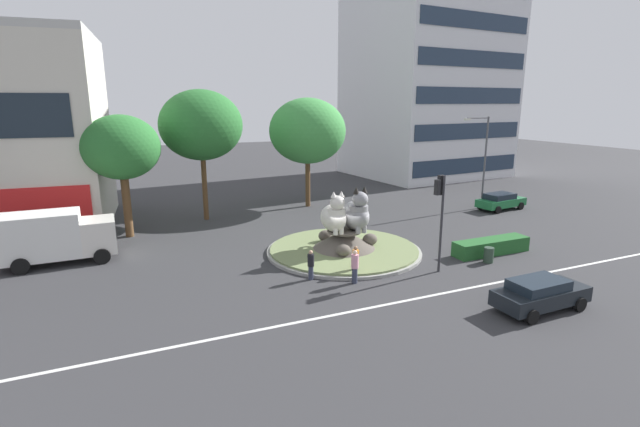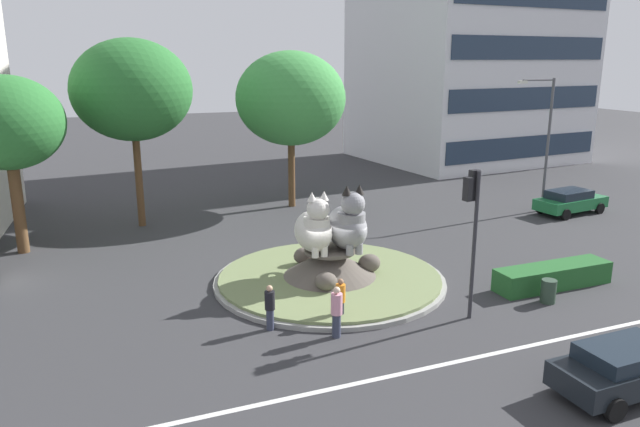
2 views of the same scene
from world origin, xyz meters
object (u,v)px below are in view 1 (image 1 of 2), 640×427
at_px(broadleaf_tree_behind_island, 307,131).
at_px(office_tower, 428,63).
at_px(cat_statue_grey, 356,214).
at_px(third_tree_left, 201,125).
at_px(streetlight_arm, 483,156).
at_px(pedestrian_pink_shirt, 355,266).
at_px(pedestrian_orange_shirt, 356,260).
at_px(litter_bin, 489,255).
at_px(traffic_light_mast, 440,202).
at_px(second_tree_near_tower, 121,148).
at_px(pedestrian_black_shirt, 311,264).
at_px(hatchback_near_shophouse, 501,201).
at_px(cat_statue_white, 334,216).
at_px(delivery_box_truck, 55,236).
at_px(sedan_on_far_lane, 540,293).

bearing_deg(broadleaf_tree_behind_island, office_tower, 29.35).
distance_m(cat_statue_grey, third_tree_left, 14.70).
xyz_separation_m(streetlight_arm, pedestrian_pink_shirt, (-17.99, -10.89, -3.61)).
bearing_deg(pedestrian_orange_shirt, litter_bin, -111.67).
height_order(traffic_light_mast, pedestrian_pink_shirt, traffic_light_mast).
relative_size(pedestrian_orange_shirt, litter_bin, 1.76).
height_order(second_tree_near_tower, streetlight_arm, second_tree_near_tower).
distance_m(second_tree_near_tower, pedestrian_pink_shirt, 17.88).
bearing_deg(pedestrian_black_shirt, pedestrian_orange_shirt, 12.70).
bearing_deg(office_tower, pedestrian_black_shirt, -139.54).
xyz_separation_m(pedestrian_orange_shirt, pedestrian_black_shirt, (-2.47, 0.28, 0.01)).
distance_m(cat_statue_grey, hatchback_near_shophouse, 17.70).
distance_m(pedestrian_orange_shirt, pedestrian_black_shirt, 2.49).
height_order(cat_statue_grey, broadleaf_tree_behind_island, broadleaf_tree_behind_island).
relative_size(pedestrian_pink_shirt, litter_bin, 1.96).
bearing_deg(litter_bin, cat_statue_grey, 141.95).
relative_size(cat_statue_grey, third_tree_left, 0.28).
relative_size(cat_statue_white, second_tree_near_tower, 0.32).
height_order(cat_statue_white, delivery_box_truck, cat_statue_white).
bearing_deg(litter_bin, pedestrian_orange_shirt, 170.00).
xyz_separation_m(pedestrian_pink_shirt, hatchback_near_shophouse, (19.25, 9.70, -0.16)).
height_order(second_tree_near_tower, third_tree_left, third_tree_left).
relative_size(third_tree_left, streetlight_arm, 1.27).
bearing_deg(pedestrian_black_shirt, litter_bin, 10.08).
relative_size(second_tree_near_tower, delivery_box_truck, 1.36).
xyz_separation_m(office_tower, pedestrian_black_shirt, (-27.19, -27.90, -12.72)).
relative_size(cat_statue_white, pedestrian_orange_shirt, 1.66).
height_order(traffic_light_mast, broadleaf_tree_behind_island, broadleaf_tree_behind_island).
height_order(third_tree_left, streetlight_arm, third_tree_left).
distance_m(cat_statue_white, pedestrian_black_shirt, 4.65).
bearing_deg(streetlight_arm, third_tree_left, -9.38).
height_order(office_tower, delivery_box_truck, office_tower).
bearing_deg(traffic_light_mast, office_tower, -40.24).
bearing_deg(cat_statue_white, pedestrian_pink_shirt, -9.86).
height_order(office_tower, second_tree_near_tower, office_tower).
relative_size(second_tree_near_tower, streetlight_arm, 1.05).
distance_m(pedestrian_pink_shirt, hatchback_near_shophouse, 21.56).
distance_m(streetlight_arm, litter_bin, 15.23).
bearing_deg(streetlight_arm, hatchback_near_shophouse, 141.25).
xyz_separation_m(third_tree_left, pedestrian_orange_shirt, (5.11, -15.41, -6.47)).
relative_size(pedestrian_orange_shirt, delivery_box_truck, 0.26).
height_order(cat_statue_white, pedestrian_pink_shirt, cat_statue_white).
height_order(pedestrian_black_shirt, delivery_box_truck, delivery_box_truck).
xyz_separation_m(office_tower, broadleaf_tree_behind_island, (-20.70, -11.64, -6.97)).
relative_size(pedestrian_orange_shirt, pedestrian_pink_shirt, 0.90).
distance_m(third_tree_left, pedestrian_pink_shirt, 18.23).
bearing_deg(delivery_box_truck, litter_bin, -24.35).
height_order(streetlight_arm, delivery_box_truck, streetlight_arm).
bearing_deg(sedan_on_far_lane, office_tower, 60.45).
xyz_separation_m(cat_statue_white, delivery_box_truck, (-15.26, 4.88, -0.75)).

